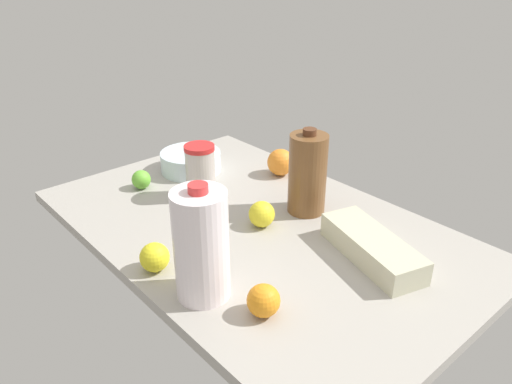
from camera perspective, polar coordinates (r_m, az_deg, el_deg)
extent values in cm
cube|color=#A6A199|center=(136.70, 0.00, -4.31)|extent=(120.00, 76.00, 3.00)
cylinder|color=silver|center=(168.07, -7.45, 3.48)|extent=(19.98, 19.98, 6.64)
cylinder|color=brown|center=(138.74, 5.91, 2.05)|extent=(10.62, 10.62, 22.80)
cylinder|color=#59331E|center=(134.11, 6.15, 6.84)|extent=(3.72, 3.72, 1.80)
cylinder|color=beige|center=(148.70, -6.36, 2.12)|extent=(8.69, 8.69, 14.96)
cylinder|color=red|center=(145.51, -6.52, 5.05)|extent=(8.95, 8.95, 1.40)
cylinder|color=white|center=(104.87, -6.27, -6.11)|extent=(11.75, 11.75, 24.74)
cylinder|color=red|center=(98.35, -6.65, 0.40)|extent=(4.11, 4.11, 1.80)
cube|color=beige|center=(124.02, 13.11, -6.17)|extent=(31.41, 18.66, 6.10)
sphere|color=orange|center=(163.56, 2.82, 3.42)|extent=(8.76, 8.76, 8.76)
sphere|color=#67B936|center=(158.68, -12.98, 1.40)|extent=(5.90, 5.90, 5.90)
sphere|color=orange|center=(103.95, 0.87, -12.30)|extent=(7.00, 7.00, 7.00)
sphere|color=yellow|center=(133.79, 0.66, -2.55)|extent=(7.13, 7.13, 7.13)
sphere|color=yellow|center=(118.61, -11.43, -7.39)|extent=(6.99, 6.99, 6.99)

